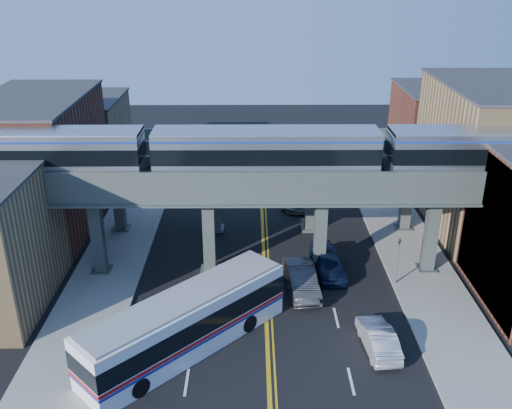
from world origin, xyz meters
The scene contains 19 objects.
ground centered at (0.00, 0.00, 0.00)m, with size 120.00×120.00×0.00m, color black.
sidewalk_west centered at (-11.50, 10.00, 0.08)m, with size 5.00×70.00×0.16m, color gray.
sidewalk_east centered at (11.50, 10.00, 0.08)m, with size 5.00×70.00×0.16m, color gray.
building_west_b centered at (-18.50, 16.00, 5.50)m, with size 8.00×14.00×11.00m, color brown.
building_west_c centered at (-18.50, 29.00, 4.00)m, with size 8.00×10.00×8.00m, color #A08152.
building_east_b centered at (18.50, 16.00, 6.00)m, with size 8.00×14.00×12.00m, color #A08152.
building_east_c centered at (18.50, 29.00, 4.50)m, with size 8.00×10.00×9.00m, color brown.
mural_panel centered at (14.55, 4.00, 4.75)m, with size 0.10×9.50×9.50m, color teal.
elevated_viaduct_near centered at (0.00, 8.00, 6.47)m, with size 52.00×3.60×7.40m.
elevated_viaduct_far centered at (0.00, 15.00, 6.47)m, with size 52.00×3.60×7.40m.
transit_train centered at (0.05, 8.00, 9.26)m, with size 46.99×2.95×3.43m.
stop_sign centered at (0.30, 3.00, 1.76)m, with size 0.76×0.09×2.63m.
traffic_signal centered at (9.20, 6.00, 2.30)m, with size 0.15×0.18×4.10m.
transit_bus centered at (-4.74, -1.05, 1.78)m, with size 11.64×11.60×3.47m.
car_lane_a centered at (4.64, 7.79, 0.90)m, with size 2.14×5.31×1.81m, color #0E1833.
car_lane_b centered at (2.50, 5.27, 0.88)m, with size 1.87×5.36×1.76m, color #303032.
car_lane_c centered at (2.92, 20.61, 0.69)m, with size 2.30×4.98×1.38m, color silver.
car_lane_d centered at (3.58, 20.50, 0.85)m, with size 2.38×5.85×1.70m, color #A9A8AD.
car_parked_curb centered at (6.50, -1.16, 0.76)m, with size 1.61×4.61×1.52m, color #A4A4A8.
Camera 1 is at (-0.89, -28.70, 21.28)m, focal length 40.00 mm.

